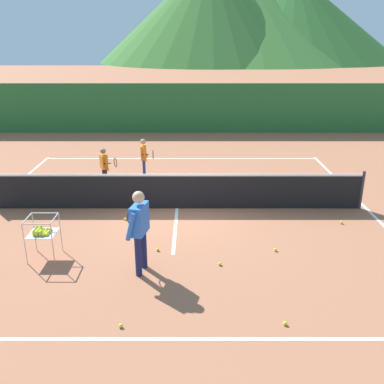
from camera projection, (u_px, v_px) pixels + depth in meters
name	position (u px, v px, depth m)	size (l,w,h in m)	color
ground_plane	(178.00, 208.00, 11.42)	(120.00, 120.00, 0.00)	#A86647
line_baseline_near	(167.00, 339.00, 6.48)	(10.24, 0.08, 0.01)	white
line_baseline_far	(183.00, 158.00, 16.07)	(10.24, 0.08, 0.01)	white
line_sideline_east	(368.00, 208.00, 11.40)	(0.08, 10.22, 0.01)	white
line_service_center	(178.00, 208.00, 11.41)	(0.08, 5.20, 0.01)	white
tennis_net	(178.00, 191.00, 11.24)	(9.94, 0.08, 1.05)	#333338
instructor	(141.00, 224.00, 8.03)	(0.44, 0.82, 1.68)	#191E4C
student_0	(106.00, 164.00, 12.77)	(0.59, 0.51, 1.23)	black
student_1	(145.00, 155.00, 13.62)	(0.46, 0.60, 1.30)	navy
ball_cart	(43.00, 231.00, 8.70)	(0.58, 0.58, 0.90)	#B7B7BC
tennis_ball_0	(127.00, 219.00, 10.67)	(0.07, 0.07, 0.07)	yellow
tennis_ball_1	(343.00, 223.00, 10.45)	(0.07, 0.07, 0.07)	yellow
tennis_ball_2	(122.00, 326.00, 6.73)	(0.07, 0.07, 0.07)	yellow
tennis_ball_3	(221.00, 264.00, 8.56)	(0.07, 0.07, 0.07)	yellow
tennis_ball_4	(277.00, 250.00, 9.12)	(0.07, 0.07, 0.07)	yellow
tennis_ball_5	(286.00, 324.00, 6.78)	(0.07, 0.07, 0.07)	yellow
tennis_ball_7	(159.00, 249.00, 9.14)	(0.07, 0.07, 0.07)	yellow
windscreen_fence	(185.00, 108.00, 20.04)	(22.54, 0.08, 2.32)	#286B33
hill_0	(294.00, 18.00, 77.67)	(39.52, 39.52, 15.16)	#2D6628
hill_1	(248.00, 18.00, 79.18)	(48.49, 48.49, 15.12)	#38702D
hill_2	(211.00, 10.00, 74.20)	(39.15, 39.15, 17.32)	#38702D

